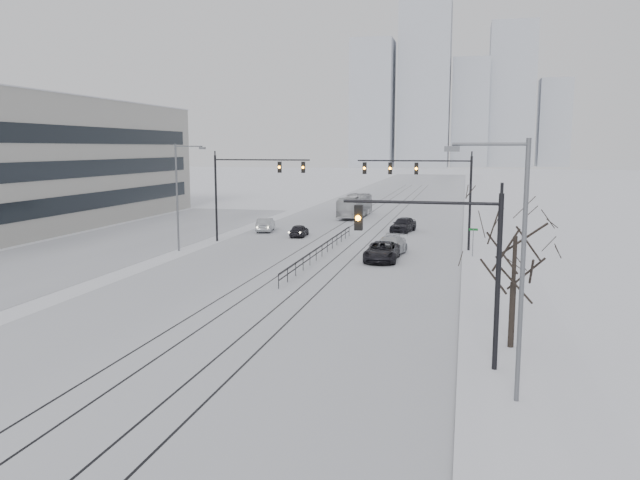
{
  "coord_description": "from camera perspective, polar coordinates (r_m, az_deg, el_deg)",
  "views": [
    {
      "loc": [
        11.07,
        -18.17,
        8.69
      ],
      "look_at": [
        2.67,
        17.85,
        3.2
      ],
      "focal_mm": 35.0,
      "sensor_mm": 36.0,
      "label": 1
    }
  ],
  "objects": [
    {
      "name": "box_truck",
      "position": [
        78.59,
        3.22,
        3.11
      ],
      "size": [
        2.86,
        10.21,
        2.81
      ],
      "primitive_type": "imported",
      "rotation": [
        0.0,
        0.0,
        3.09
      ],
      "color": "#B6B8BA",
      "rests_on": "ground"
    },
    {
      "name": "street_light_east",
      "position": [
        21.52,
        17.3,
        -1.25
      ],
      "size": [
        2.73,
        0.25,
        9.0
      ],
      "color": "#595B60",
      "rests_on": "ground"
    },
    {
      "name": "sedan_nb_right",
      "position": [
        50.83,
        6.36,
        -0.58
      ],
      "size": [
        2.83,
        5.52,
        1.53
      ],
      "primitive_type": "imported",
      "rotation": [
        0.0,
        0.0,
        -0.13
      ],
      "color": "silver",
      "rests_on": "ground"
    },
    {
      "name": "road",
      "position": [
        79.43,
        5.04,
        2.13
      ],
      "size": [
        22.0,
        260.0,
        0.02
      ],
      "primitive_type": "cube",
      "color": "silver",
      "rests_on": "ground"
    },
    {
      "name": "sedan_nb_front",
      "position": [
        48.34,
        5.68,
        -1.07
      ],
      "size": [
        2.52,
        5.34,
        1.48
      ],
      "primitive_type": "imported",
      "rotation": [
        0.0,
        0.0,
        0.01
      ],
      "color": "black",
      "rests_on": "ground"
    },
    {
      "name": "sedan_sb_inner",
      "position": [
        61.36,
        -1.92,
        0.87
      ],
      "size": [
        1.61,
        3.65,
        1.22
      ],
      "primitive_type": "imported",
      "rotation": [
        0.0,
        0.0,
        3.19
      ],
      "color": "black",
      "rests_on": "ground"
    },
    {
      "name": "street_light_west",
      "position": [
        53.61,
        -12.67,
        4.51
      ],
      "size": [
        2.73,
        0.25,
        9.0
      ],
      "color": "#595B60",
      "rests_on": "ground"
    },
    {
      "name": "sedan_nb_far",
      "position": [
        65.25,
        7.62,
        1.4
      ],
      "size": [
        2.73,
        4.86,
        1.56
      ],
      "primitive_type": "imported",
      "rotation": [
        0.0,
        0.0,
        -0.2
      ],
      "color": "black",
      "rests_on": "ground"
    },
    {
      "name": "ground",
      "position": [
        22.98,
        -17.37,
        -14.17
      ],
      "size": [
        500.0,
        500.0,
        0.0
      ],
      "primitive_type": "plane",
      "color": "white",
      "rests_on": "ground"
    },
    {
      "name": "traffic_mast_nw",
      "position": [
        57.68,
        -6.78,
        5.29
      ],
      "size": [
        9.1,
        0.37,
        8.0
      ],
      "color": "black",
      "rests_on": "ground"
    },
    {
      "name": "traffic_mast_ne",
      "position": [
        53.33,
        10.01,
        5.17
      ],
      "size": [
        9.6,
        0.37,
        8.0
      ],
      "color": "black",
      "rests_on": "ground"
    },
    {
      "name": "bare_tree",
      "position": [
        27.58,
        17.4,
        -0.71
      ],
      "size": [
        4.4,
        4.4,
        6.1
      ],
      "color": "black",
      "rests_on": "ground"
    },
    {
      "name": "curb",
      "position": [
        78.65,
        13.04,
        1.92
      ],
      "size": [
        0.1,
        260.0,
        0.12
      ],
      "primitive_type": "cube",
      "color": "gray",
      "rests_on": "ground"
    },
    {
      "name": "traffic_mast_near",
      "position": [
        24.52,
        12.28,
        -1.44
      ],
      "size": [
        6.1,
        0.37,
        7.0
      ],
      "color": "black",
      "rests_on": "ground"
    },
    {
      "name": "median_fence",
      "position": [
        50.1,
        0.18,
        -0.94
      ],
      "size": [
        0.06,
        24.0,
        1.0
      ],
      "color": "black",
      "rests_on": "ground"
    },
    {
      "name": "street_sign",
      "position": [
        50.67,
        13.82,
        0.16
      ],
      "size": [
        0.7,
        0.06,
        2.4
      ],
      "color": "#595B60",
      "rests_on": "ground"
    },
    {
      "name": "sidewalk_east",
      "position": [
        78.68,
        14.82,
        1.88
      ],
      "size": [
        5.0,
        260.0,
        0.16
      ],
      "primitive_type": "cube",
      "color": "silver",
      "rests_on": "ground"
    },
    {
      "name": "sedan_sb_outer",
      "position": [
        65.34,
        -5.0,
        1.39
      ],
      "size": [
        2.23,
        4.51,
        1.42
      ],
      "primitive_type": "imported",
      "rotation": [
        0.0,
        0.0,
        3.32
      ],
      "color": "#9EA1A5",
      "rests_on": "ground"
    },
    {
      "name": "skyline",
      "position": [
        292.68,
        12.2,
        12.56
      ],
      "size": [
        96.0,
        48.0,
        72.0
      ],
      "color": "#ABB0BB",
      "rests_on": "ground"
    },
    {
      "name": "parking_strip",
      "position": [
        62.19,
        -17.0,
        0.05
      ],
      "size": [
        14.0,
        60.0,
        0.03
      ],
      "primitive_type": "cube",
      "color": "silver",
      "rests_on": "ground"
    },
    {
      "name": "tram_rails",
      "position": [
        59.85,
        2.33,
        0.11
      ],
      "size": [
        5.3,
        180.0,
        0.01
      ],
      "color": "black",
      "rests_on": "ground"
    }
  ]
}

